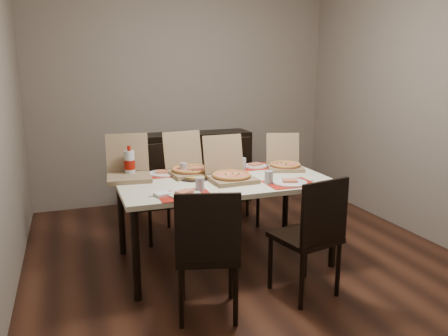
{
  "coord_description": "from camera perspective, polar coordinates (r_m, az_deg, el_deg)",
  "views": [
    {
      "loc": [
        -1.43,
        -3.43,
        1.69
      ],
      "look_at": [
        -0.19,
        0.01,
        0.85
      ],
      "focal_mm": 35.0,
      "sensor_mm": 36.0,
      "label": 1
    }
  ],
  "objects": [
    {
      "name": "setting_near_right",
      "position": [
        3.66,
        7.94,
        -1.73
      ],
      "size": [
        0.45,
        0.3,
        0.11
      ],
      "color": "#B1160B",
      "rests_on": "dining_table"
    },
    {
      "name": "dip_bowl",
      "position": [
        4.0,
        1.25,
        -0.42
      ],
      "size": [
        0.15,
        0.15,
        0.03
      ],
      "primitive_type": "imported",
      "rotation": [
        0.0,
        0.0,
        0.32
      ],
      "color": "white",
      "rests_on": "dining_table"
    },
    {
      "name": "pizza_box_right",
      "position": [
        4.2,
        7.92,
        0.63
      ],
      "size": [
        0.41,
        0.43,
        0.32
      ],
      "color": "#7E6749",
      "rests_on": "dining_table"
    },
    {
      "name": "chair_far_left",
      "position": [
        4.49,
        -8.88,
        -2.43
      ],
      "size": [
        0.5,
        0.5,
        0.93
      ],
      "color": "black",
      "rests_on": "ground"
    },
    {
      "name": "setting_near_left",
      "position": [
        3.33,
        -4.98,
        -3.09
      ],
      "size": [
        0.47,
        0.3,
        0.11
      ],
      "color": "#B1160B",
      "rests_on": "dining_table"
    },
    {
      "name": "room_walls",
      "position": [
        4.12,
        0.55,
        13.56
      ],
      "size": [
        3.84,
        4.02,
        2.62
      ],
      "color": "gray",
      "rests_on": "ground"
    },
    {
      "name": "dining_table",
      "position": [
        3.79,
        0.0,
        -2.46
      ],
      "size": [
        1.8,
        1.0,
        0.75
      ],
      "color": "beige",
      "rests_on": "ground"
    },
    {
      "name": "setting_far_right",
      "position": [
        4.22,
        3.66,
        0.36
      ],
      "size": [
        0.45,
        0.3,
        0.11
      ],
      "color": "#B1160B",
      "rests_on": "dining_table"
    },
    {
      "name": "pizza_box_left",
      "position": [
        3.88,
        -12.34,
        -0.44
      ],
      "size": [
        0.4,
        0.44,
        0.37
      ],
      "color": "#7E6749",
      "rests_on": "dining_table"
    },
    {
      "name": "ground",
      "position": [
        4.09,
        2.64,
        -11.65
      ],
      "size": [
        3.8,
        4.0,
        0.02
      ],
      "primitive_type": "cube",
      "color": "#3E2013",
      "rests_on": "ground"
    },
    {
      "name": "pizza_box_center",
      "position": [
        3.73,
        0.79,
        -0.75
      ],
      "size": [
        0.39,
        0.43,
        0.37
      ],
      "color": "#7E6749",
      "rests_on": "dining_table"
    },
    {
      "name": "chair_near_right",
      "position": [
        3.3,
        11.42,
        -8.25
      ],
      "size": [
        0.5,
        0.5,
        0.93
      ],
      "color": "black",
      "rests_on": "ground"
    },
    {
      "name": "sideboard",
      "position": [
        5.54,
        -4.31,
        -0.02
      ],
      "size": [
        1.5,
        0.4,
        0.9
      ],
      "primitive_type": "cube",
      "color": "black",
      "rests_on": "ground"
    },
    {
      "name": "faina_plate",
      "position": [
        3.81,
        -3.93,
        -1.18
      ],
      "size": [
        0.28,
        0.28,
        0.03
      ],
      "color": "black",
      "rests_on": "dining_table"
    },
    {
      "name": "chair_far_right",
      "position": [
        4.85,
        1.5,
        -1.12
      ],
      "size": [
        0.45,
        0.45,
        0.93
      ],
      "color": "black",
      "rests_on": "ground"
    },
    {
      "name": "setting_far_left",
      "position": [
        3.97,
        -7.59,
        -0.56
      ],
      "size": [
        0.44,
        0.3,
        0.11
      ],
      "color": "#B1160B",
      "rests_on": "dining_table"
    },
    {
      "name": "napkin_loose",
      "position": [
        3.7,
        1.23,
        -1.64
      ],
      "size": [
        0.14,
        0.15,
        0.02
      ],
      "primitive_type": "cube",
      "rotation": [
        0.0,
        0.0,
        1.27
      ],
      "color": "white",
      "rests_on": "dining_table"
    },
    {
      "name": "pizza_box_extra",
      "position": [
        3.96,
        -4.62,
        0.03
      ],
      "size": [
        0.41,
        0.45,
        0.37
      ],
      "color": "#7E6749",
      "rests_on": "dining_table"
    },
    {
      "name": "chair_near_left",
      "position": [
        2.96,
        -2.17,
        -10.5
      ],
      "size": [
        0.52,
        0.52,
        0.93
      ],
      "color": "black",
      "rests_on": "ground"
    },
    {
      "name": "soda_bottle",
      "position": [
        3.91,
        -12.22,
        0.53
      ],
      "size": [
        0.09,
        0.09,
        0.28
      ],
      "color": "silver",
      "rests_on": "dining_table"
    }
  ]
}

